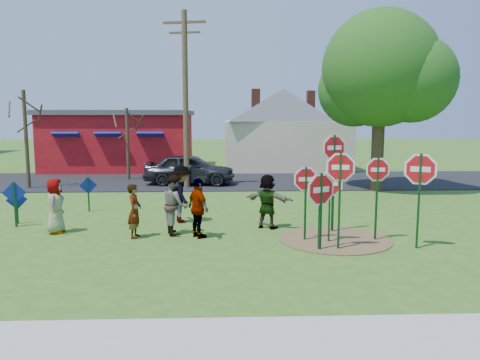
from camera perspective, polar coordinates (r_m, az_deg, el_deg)
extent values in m
plane|color=#315F1B|center=(14.43, -7.30, -6.38)|extent=(120.00, 120.00, 0.00)
cube|color=#9E9E99|center=(7.69, -12.30, -19.23)|extent=(22.00, 1.80, 0.08)
cube|color=black|center=(25.71, -5.04, -0.08)|extent=(120.00, 7.50, 0.04)
cylinder|color=brown|center=(13.78, 11.44, -7.08)|extent=(3.20, 3.20, 0.03)
cube|color=maroon|center=(32.70, -14.21, 4.52)|extent=(9.00, 7.00, 3.60)
cube|color=#4C4C51|center=(32.66, -14.33, 7.93)|extent=(9.40, 7.40, 0.30)
cube|color=navy|center=(29.85, -20.41, 5.14)|extent=(1.60, 0.78, 0.45)
cube|color=navy|center=(29.17, -15.72, 5.28)|extent=(1.60, 0.78, 0.45)
cube|color=navy|center=(28.69, -10.84, 5.40)|extent=(1.60, 0.78, 0.45)
cube|color=beige|center=(32.28, 5.33, 4.32)|extent=(8.00, 7.00, 3.20)
pyramid|color=#4C4C51|center=(32.27, 5.41, 11.07)|extent=(9.40, 9.40, 2.20)
cube|color=brown|center=(31.04, 1.92, 9.76)|extent=(0.55, 0.55, 1.40)
cube|color=brown|center=(33.54, 8.60, 9.53)|extent=(0.55, 0.55, 1.40)
cube|color=#103E19|center=(13.28, 10.85, -3.24)|extent=(0.06, 0.07, 2.02)
cylinder|color=white|center=(13.17, 10.92, -0.42)|extent=(0.95, 0.21, 0.96)
cylinder|color=red|center=(13.17, 10.92, -0.42)|extent=(0.82, 0.19, 0.83)
cube|color=white|center=(13.17, 10.92, -0.42)|extent=(0.42, 0.09, 0.12)
cube|color=#103E19|center=(14.40, 11.29, -0.49)|extent=(0.07, 0.08, 2.96)
cylinder|color=white|center=(14.29, 11.41, 3.88)|extent=(1.01, 0.32, 1.05)
cylinder|color=red|center=(14.29, 11.41, 3.88)|extent=(0.87, 0.28, 0.90)
cube|color=white|center=(14.29, 11.41, 3.88)|extent=(0.44, 0.14, 0.13)
cylinder|color=gold|center=(14.29, 11.41, 3.88)|extent=(1.01, 0.31, 1.05)
cube|color=#103E19|center=(12.56, 12.03, -2.60)|extent=(0.06, 0.08, 2.58)
cylinder|color=white|center=(12.43, 12.15, 1.54)|extent=(1.03, 0.18, 1.03)
cylinder|color=red|center=(12.43, 12.15, 1.54)|extent=(0.88, 0.16, 0.89)
cube|color=white|center=(12.43, 12.15, 1.54)|extent=(0.45, 0.08, 0.13)
cube|color=#103E19|center=(13.76, 16.31, -2.29)|extent=(0.05, 0.06, 2.37)
cylinder|color=white|center=(13.64, 16.44, 1.22)|extent=(0.92, 0.02, 0.92)
cylinder|color=red|center=(13.64, 16.44, 1.22)|extent=(0.79, 0.02, 0.79)
cube|color=white|center=(13.64, 16.44, 1.22)|extent=(0.41, 0.01, 0.11)
cylinder|color=gold|center=(13.64, 16.44, 1.22)|extent=(0.92, 0.01, 0.92)
cube|color=#103E19|center=(12.45, 9.75, -3.87)|extent=(0.09, 0.10, 2.05)
cylinder|color=white|center=(12.34, 9.82, -1.15)|extent=(1.06, 0.57, 1.18)
cylinder|color=red|center=(12.34, 9.82, -1.15)|extent=(0.91, 0.49, 1.02)
cube|color=white|center=(12.34, 9.82, -1.15)|extent=(0.46, 0.25, 0.15)
cube|color=#103E19|center=(13.28, 20.96, -2.45)|extent=(0.09, 0.09, 2.55)
cylinder|color=white|center=(13.17, 21.14, 1.24)|extent=(1.05, 0.47, 1.14)
cylinder|color=red|center=(13.17, 21.14, 1.24)|extent=(0.91, 0.41, 0.98)
cube|color=white|center=(13.17, 21.14, 1.24)|extent=(0.46, 0.21, 0.14)
cylinder|color=gold|center=(13.17, 21.14, 1.24)|extent=(1.05, 0.47, 1.14)
cube|color=#103E19|center=(13.35, 7.97, -2.92)|extent=(0.05, 0.07, 2.11)
cylinder|color=white|center=(13.24, 8.03, 0.11)|extent=(0.94, 0.06, 0.94)
cylinder|color=red|center=(13.24, 8.03, 0.11)|extent=(0.81, 0.05, 0.81)
cube|color=white|center=(13.24, 8.03, 0.11)|extent=(0.41, 0.02, 0.12)
cube|color=#103E19|center=(16.55, -25.74, -2.71)|extent=(0.07, 0.08, 1.45)
cube|color=navy|center=(16.49, -25.81, -1.41)|extent=(0.72, 0.17, 0.73)
cube|color=#103E19|center=(17.01, -25.53, -3.01)|extent=(0.07, 0.08, 1.11)
cube|color=navy|center=(16.97, -25.58, -2.20)|extent=(0.62, 0.26, 0.66)
cube|color=#103E19|center=(18.23, -17.99, -1.68)|extent=(0.07, 0.08, 1.28)
cube|color=navy|center=(18.18, -18.03, -0.63)|extent=(0.60, 0.28, 0.65)
imported|color=#414699|center=(15.17, -21.60, -2.95)|extent=(0.57, 0.84, 1.67)
imported|color=#2A715A|center=(13.92, -12.73, -3.71)|extent=(0.43, 0.61, 1.58)
imported|color=#974E3F|center=(14.15, -7.96, -2.99)|extent=(0.88, 1.01, 1.78)
imported|color=#2F2E33|center=(15.63, -7.15, -1.70)|extent=(1.03, 1.39, 1.91)
imported|color=#472B4E|center=(13.59, -5.11, -3.44)|extent=(0.91, 1.10, 1.75)
imported|color=#1A4827|center=(14.74, 3.37, -2.61)|extent=(1.64, 1.24, 1.72)
imported|color=#2B2B30|center=(24.23, -6.15, 1.35)|extent=(4.77, 2.29, 1.57)
cylinder|color=#4C3823|center=(23.10, -6.65, 9.54)|extent=(0.26, 0.26, 8.50)
cube|color=#4C3823|center=(23.51, -6.80, 18.55)|extent=(2.06, 0.51, 0.11)
cube|color=#4C3823|center=(23.43, -6.78, 17.42)|extent=(1.50, 0.39, 0.09)
cylinder|color=#382819|center=(23.03, 16.45, 4.39)|extent=(0.58, 0.58, 4.57)
sphere|color=#1C4C14|center=(23.10, 16.78, 12.89)|extent=(5.40, 5.40, 5.40)
sphere|color=#1C4C14|center=(22.91, 20.25, 11.49)|extent=(3.94, 3.94, 3.94)
sphere|color=#1C4C14|center=(23.55, 13.84, 10.61)|extent=(3.53, 3.53, 3.53)
cylinder|color=#382819|center=(24.94, -24.61, 4.48)|extent=(0.18, 0.18, 4.78)
cylinder|color=#382819|center=(26.55, -13.53, 4.24)|extent=(0.18, 0.18, 3.97)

